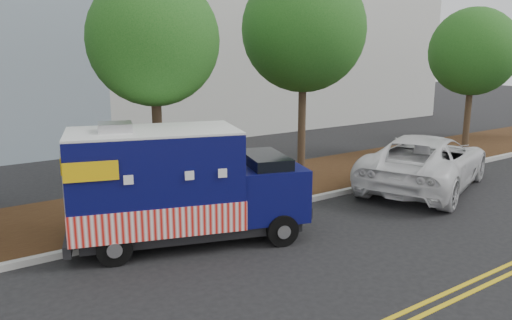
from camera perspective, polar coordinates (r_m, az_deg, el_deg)
ground at (r=11.65m, az=-5.30°, el=-9.96°), size 120.00×120.00×0.00m
curb at (r=12.78m, az=-8.47°, el=-7.64°), size 120.00×0.18×0.15m
mulch_strip at (r=14.59m, az=-12.22°, el=-5.24°), size 120.00×4.00×0.15m
tree_b at (r=13.22m, az=-11.62°, el=13.19°), size 3.35×3.35×6.36m
tree_c at (r=16.75m, az=5.47°, el=14.57°), size 4.04×4.04×7.11m
tree_d at (r=22.88m, az=23.58°, el=11.26°), size 3.59×3.59×6.19m
food_truck at (r=11.66m, az=-9.07°, el=-3.24°), size 5.82×3.58×2.89m
white_car at (r=17.25m, az=18.81°, el=-0.15°), size 6.96×5.01×1.76m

